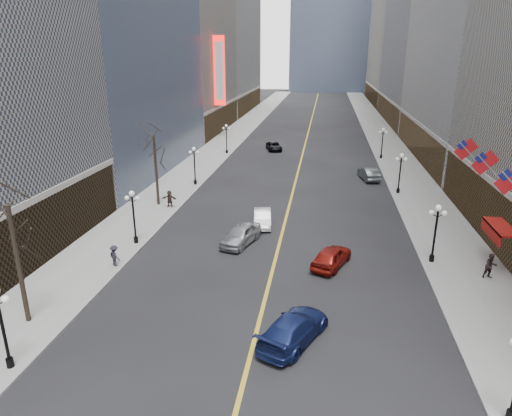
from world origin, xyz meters
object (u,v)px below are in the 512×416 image
(streetlamp_west_0, at_px, (1,319))
(streetlamp_west_2, at_px, (194,162))
(streetlamp_east_1, at_px, (436,227))
(streetlamp_east_3, at_px, (382,140))
(car_sb_far, at_px, (369,174))
(car_nb_far, at_px, (274,146))
(streetlamp_east_2, at_px, (400,169))
(streetlamp_west_3, at_px, (226,136))
(car_sb_near, at_px, (294,328))
(car_sb_mid, at_px, (332,256))
(car_nb_near, at_px, (241,235))
(streetlamp_west_1, at_px, (133,212))
(car_nb_mid, at_px, (262,218))

(streetlamp_west_0, height_order, streetlamp_west_2, same)
(streetlamp_east_1, relative_size, streetlamp_west_0, 1.00)
(streetlamp_east_3, bearing_deg, streetlamp_east_1, -90.00)
(car_sb_far, bearing_deg, car_nb_far, -62.07)
(streetlamp_east_2, xyz_separation_m, streetlamp_west_3, (-23.60, 18.00, 0.00))
(streetlamp_west_3, distance_m, car_sb_near, 49.51)
(streetlamp_east_3, distance_m, car_sb_mid, 38.46)
(streetlamp_east_1, bearing_deg, car_nb_far, 112.48)
(streetlamp_east_3, xyz_separation_m, car_sb_far, (-2.80, -12.18, -2.11))
(streetlamp_west_0, distance_m, car_sb_mid, 21.64)
(streetlamp_east_2, bearing_deg, car_sb_near, -108.15)
(car_nb_near, height_order, car_sb_mid, car_nb_near)
(car_nb_far, bearing_deg, car_nb_near, -103.46)
(streetlamp_west_2, xyz_separation_m, streetlamp_west_3, (0.00, 18.00, 0.00))
(streetlamp_west_1, relative_size, car_nb_near, 0.94)
(car_sb_mid, bearing_deg, car_nb_far, -55.69)
(car_nb_near, bearing_deg, car_sb_far, 78.57)
(streetlamp_east_1, height_order, car_nb_mid, streetlamp_east_1)
(car_nb_far, xyz_separation_m, car_sb_mid, (9.05, -41.73, 0.12))
(car_nb_near, bearing_deg, car_nb_far, 109.51)
(streetlamp_east_2, height_order, streetlamp_east_3, same)
(streetlamp_west_0, distance_m, streetlamp_west_2, 34.00)
(car_nb_far, bearing_deg, streetlamp_east_2, -68.90)
(streetlamp_west_0, xyz_separation_m, car_nb_far, (7.01, 56.08, -2.25))
(streetlamp_west_3, height_order, car_sb_near, streetlamp_west_3)
(car_nb_mid, relative_size, car_sb_mid, 0.96)
(car_sb_near, xyz_separation_m, car_sb_mid, (2.12, 9.80, -0.02))
(streetlamp_east_1, xyz_separation_m, car_sb_near, (-9.66, -11.46, -2.10))
(streetlamp_west_3, height_order, car_nb_mid, streetlamp_west_3)
(streetlamp_west_0, xyz_separation_m, streetlamp_west_3, (0.00, 52.00, 0.00))
(streetlamp_east_1, relative_size, car_nb_mid, 1.03)
(streetlamp_east_2, height_order, streetlamp_west_0, same)
(streetlamp_west_2, bearing_deg, car_nb_mid, -50.79)
(car_nb_mid, relative_size, car_nb_far, 0.93)
(car_nb_far, relative_size, car_sb_far, 0.98)
(car_nb_far, bearing_deg, car_sb_far, -65.52)
(streetlamp_west_3, height_order, car_sb_mid, streetlamp_west_3)
(streetlamp_west_1, height_order, car_nb_mid, streetlamp_west_1)
(streetlamp_east_3, height_order, car_sb_far, streetlamp_east_3)
(car_sb_near, xyz_separation_m, car_sb_far, (6.86, 35.28, -0.01))
(streetlamp_east_2, distance_m, car_sb_near, 31.07)
(streetlamp_west_3, height_order, car_nb_near, streetlamp_west_3)
(car_nb_mid, bearing_deg, car_sb_near, -84.73)
(streetlamp_east_2, distance_m, car_nb_far, 27.70)
(streetlamp_west_0, bearing_deg, car_nb_mid, 65.98)
(streetlamp_east_3, xyz_separation_m, car_nb_mid, (-13.80, -30.01, -2.18))
(streetlamp_west_0, height_order, streetlamp_west_3, same)
(car_sb_far, bearing_deg, streetlamp_east_2, 103.32)
(car_nb_far, height_order, car_sb_far, car_sb_far)
(streetlamp_east_2, height_order, streetlamp_west_2, same)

